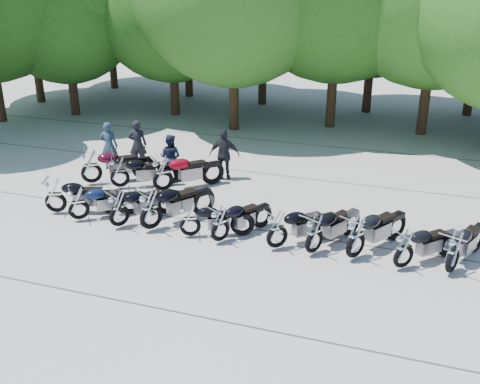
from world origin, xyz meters
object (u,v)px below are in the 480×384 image
(motorcycle_3, at_px, (151,208))
(motorcycle_8, at_px, (356,236))
(motorcycle_2, at_px, (119,208))
(motorcycle_12, at_px, (119,171))
(motorcycle_1, at_px, (78,202))
(rider_1, at_px, (170,157))
(motorcycle_6, at_px, (277,228))
(rider_2, at_px, (224,155))
(motorcycle_10, at_px, (454,251))
(rider_0, at_px, (109,146))
(rider_3, at_px, (138,144))
(motorcycle_9, at_px, (404,248))
(motorcycle_0, at_px, (55,194))
(motorcycle_4, at_px, (190,219))
(motorcycle_5, at_px, (220,223))
(motorcycle_13, at_px, (163,173))
(motorcycle_11, at_px, (91,165))
(motorcycle_7, at_px, (314,232))

(motorcycle_3, xyz_separation_m, motorcycle_8, (5.72, 0.16, -0.02))
(motorcycle_2, bearing_deg, motorcycle_12, -28.97)
(motorcycle_1, relative_size, rider_1, 1.28)
(motorcycle_6, bearing_deg, motorcycle_2, 46.96)
(motorcycle_2, height_order, rider_2, rider_2)
(motorcycle_10, height_order, rider_0, rider_0)
(motorcycle_8, height_order, rider_3, rider_3)
(motorcycle_3, height_order, motorcycle_9, motorcycle_3)
(motorcycle_0, relative_size, motorcycle_1, 1.07)
(motorcycle_3, bearing_deg, motorcycle_4, -148.99)
(motorcycle_2, height_order, motorcycle_8, motorcycle_8)
(rider_2, xyz_separation_m, rider_3, (-3.44, 0.11, 0.00))
(motorcycle_3, relative_size, motorcycle_6, 1.13)
(motorcycle_3, bearing_deg, motorcycle_5, -148.99)
(motorcycle_6, bearing_deg, motorcycle_10, -133.32)
(motorcycle_6, relative_size, motorcycle_13, 0.89)
(motorcycle_6, bearing_deg, motorcycle_12, 22.69)
(motorcycle_12, xyz_separation_m, rider_0, (-1.34, 1.63, 0.26))
(motorcycle_5, relative_size, motorcycle_8, 0.88)
(motorcycle_1, xyz_separation_m, motorcycle_11, (-1.27, 2.69, 0.10))
(motorcycle_5, xyz_separation_m, rider_1, (-3.33, 3.97, 0.23))
(motorcycle_5, height_order, rider_1, rider_1)
(motorcycle_0, bearing_deg, motorcycle_5, -112.48)
(motorcycle_5, height_order, rider_3, rider_3)
(motorcycle_3, xyz_separation_m, motorcycle_9, (6.92, 0.02, -0.10))
(motorcycle_4, bearing_deg, rider_0, 26.17)
(motorcycle_0, relative_size, motorcycle_2, 1.02)
(rider_1, bearing_deg, motorcycle_7, 147.26)
(motorcycle_3, xyz_separation_m, motorcycle_6, (3.68, 0.05, -0.08))
(motorcycle_3, height_order, motorcycle_12, motorcycle_3)
(motorcycle_0, bearing_deg, motorcycle_3, -112.64)
(motorcycle_2, height_order, rider_3, rider_3)
(motorcycle_8, height_order, motorcycle_11, motorcycle_11)
(rider_1, bearing_deg, motorcycle_6, 142.07)
(motorcycle_1, relative_size, motorcycle_2, 0.95)
(motorcycle_7, relative_size, rider_1, 1.38)
(motorcycle_6, bearing_deg, rider_2, -10.21)
(rider_0, bearing_deg, motorcycle_1, 99.24)
(motorcycle_11, distance_m, motorcycle_12, 1.11)
(motorcycle_4, relative_size, motorcycle_13, 0.82)
(motorcycle_4, relative_size, motorcycle_5, 0.95)
(motorcycle_6, height_order, motorcycle_11, motorcycle_11)
(motorcycle_4, bearing_deg, rider_3, 17.46)
(motorcycle_5, bearing_deg, rider_0, -4.39)
(motorcycle_8, relative_size, motorcycle_12, 1.08)
(motorcycle_2, xyz_separation_m, motorcycle_13, (0.00, 2.85, 0.07))
(motorcycle_6, xyz_separation_m, rider_1, (-4.90, 3.86, 0.20))
(motorcycle_8, bearing_deg, motorcycle_10, -148.76)
(rider_1, relative_size, rider_3, 0.90)
(motorcycle_1, xyz_separation_m, rider_2, (2.88, 4.62, 0.31))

